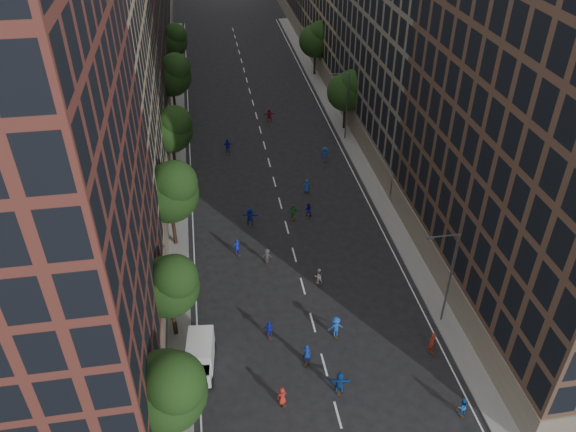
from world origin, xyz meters
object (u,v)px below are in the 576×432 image
object	(u,v)px
streetlamp_far	(345,102)
cargo_van	(200,356)
skater_1	(307,354)
skater_2	(462,407)
streetlamp_near	(448,274)

from	to	relation	value
streetlamp_far	cargo_van	bearing A→B (deg)	-119.55
skater_1	cargo_van	bearing A→B (deg)	15.85
skater_1	skater_2	distance (m)	11.61
skater_1	skater_2	bearing A→B (deg)	169.85
streetlamp_far	cargo_van	distance (m)	40.06
streetlamp_far	skater_2	distance (m)	42.05
streetlamp_near	skater_1	size ratio (longest dim) A/B	4.89
cargo_van	streetlamp_far	bearing A→B (deg)	66.62
cargo_van	skater_1	bearing A→B (deg)	-0.19
skater_2	streetlamp_near	bearing A→B (deg)	-109.70
cargo_van	skater_2	distance (m)	19.16
streetlamp_near	cargo_van	size ratio (longest dim) A/B	1.99
streetlamp_near	cargo_van	xyz separation A→B (m)	(-19.66, -1.68, -3.94)
streetlamp_far	skater_1	size ratio (longest dim) A/B	4.89
streetlamp_near	skater_2	xyz separation A→B (m)	(-1.87, -8.78, -4.40)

